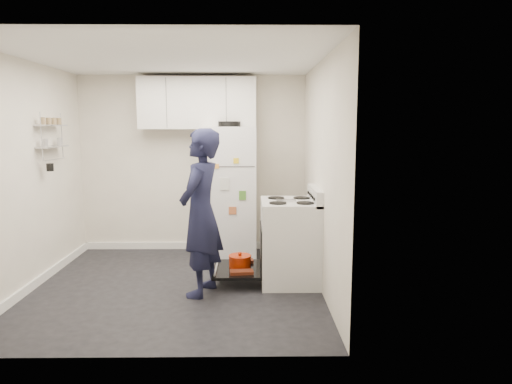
{
  "coord_description": "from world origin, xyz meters",
  "views": [
    {
      "loc": [
        0.83,
        -4.95,
        1.79
      ],
      "look_at": [
        0.89,
        0.17,
        1.05
      ],
      "focal_mm": 32.0,
      "sensor_mm": 36.0,
      "label": 1
    }
  ],
  "objects_px": {
    "refrigerator": "(230,192)",
    "person": "(201,213)",
    "electric_range": "(289,242)",
    "open_oven_door": "(239,266)"
  },
  "relations": [
    {
      "from": "electric_range",
      "to": "open_oven_door",
      "type": "bearing_deg",
      "value": 178.43
    },
    {
      "from": "electric_range",
      "to": "person",
      "type": "height_order",
      "value": "person"
    },
    {
      "from": "electric_range",
      "to": "refrigerator",
      "type": "distance_m",
      "value": 1.39
    },
    {
      "from": "refrigerator",
      "to": "open_oven_door",
      "type": "bearing_deg",
      "value": -82.37
    },
    {
      "from": "refrigerator",
      "to": "person",
      "type": "xyz_separation_m",
      "value": [
        -0.24,
        -1.47,
        -0.01
      ]
    },
    {
      "from": "person",
      "to": "electric_range",
      "type": "bearing_deg",
      "value": 127.18
    },
    {
      "from": "refrigerator",
      "to": "person",
      "type": "height_order",
      "value": "refrigerator"
    },
    {
      "from": "open_oven_door",
      "to": "refrigerator",
      "type": "xyz_separation_m",
      "value": [
        -0.15,
        1.08,
        0.72
      ]
    },
    {
      "from": "electric_range",
      "to": "open_oven_door",
      "type": "xyz_separation_m",
      "value": [
        -0.58,
        0.02,
        -0.29
      ]
    },
    {
      "from": "electric_range",
      "to": "person",
      "type": "relative_size",
      "value": 0.62
    }
  ]
}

